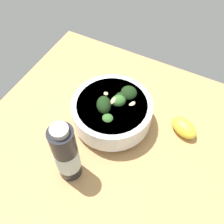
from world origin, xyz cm
name	(u,v)px	position (x,y,z in cm)	size (l,w,h in cm)	color
ground_plane	(107,142)	(0.00, 0.00, -1.91)	(59.41, 59.41, 3.82)	tan
bowl_of_broccoli	(112,110)	(0.89, -4.71, 4.49)	(18.52, 18.52, 9.50)	white
lemon_wedge	(184,127)	(-15.29, -9.75, 1.82)	(6.76, 4.10, 3.64)	yellow
bottle_tall	(66,155)	(2.88, 10.96, 7.53)	(4.92, 4.92, 16.80)	black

